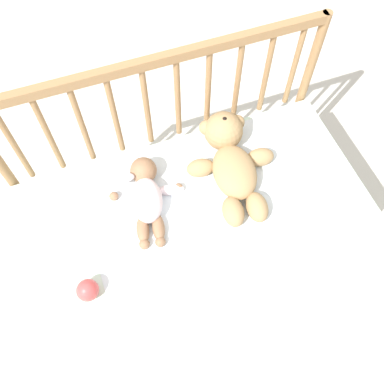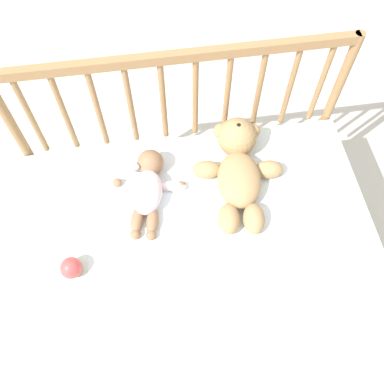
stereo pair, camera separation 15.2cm
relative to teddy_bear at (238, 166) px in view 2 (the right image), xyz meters
name	(u,v)px [view 2 (the right image)]	position (x,y,z in m)	size (l,w,h in m)	color
ground_plane	(192,256)	(-0.19, -0.10, -0.59)	(12.00, 12.00, 0.00)	silver
crib_mattress	(192,233)	(-0.19, -0.10, -0.32)	(1.25, 0.60, 0.53)	silver
crib_rail	(180,111)	(-0.19, 0.23, 0.08)	(1.25, 0.04, 0.95)	#997047
blanket	(201,196)	(-0.15, -0.07, -0.06)	(0.84, 0.52, 0.01)	white
teddy_bear	(238,166)	(0.00, 0.00, 0.00)	(0.34, 0.47, 0.15)	tan
baby	(148,187)	(-0.34, -0.03, -0.02)	(0.27, 0.35, 0.10)	white
toy_ball	(71,268)	(-0.62, -0.30, -0.02)	(0.07, 0.07, 0.07)	#DB4C4C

